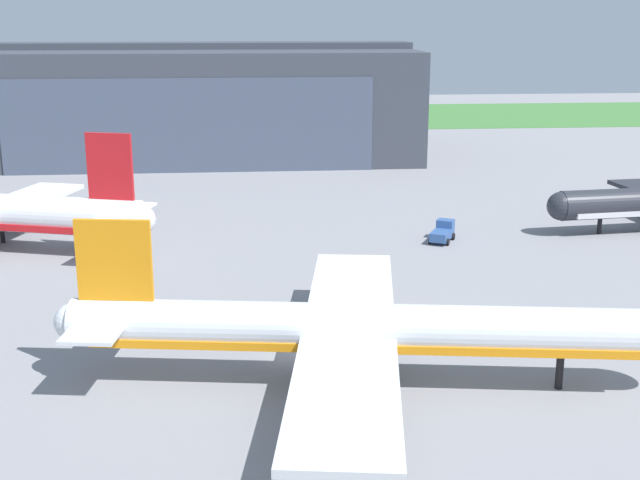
# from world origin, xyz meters

# --- Properties ---
(ground_plane) EXTENTS (440.00, 440.00, 0.00)m
(ground_plane) POSITION_xyz_m (0.00, 0.00, 0.00)
(ground_plane) COLOR gray
(grass_field_strip) EXTENTS (440.00, 56.00, 0.08)m
(grass_field_strip) POSITION_xyz_m (0.00, 160.87, 0.04)
(grass_field_strip) COLOR #407939
(grass_field_strip) RESTS_ON ground_plane
(maintenance_hangar) EXTENTS (82.35, 41.73, 21.17)m
(maintenance_hangar) POSITION_xyz_m (-13.29, 101.97, 10.13)
(maintenance_hangar) COLOR #383D47
(maintenance_hangar) RESTS_ON ground_plane
(airliner_near_right) EXTENTS (45.05, 39.78, 12.16)m
(airliner_near_right) POSITION_xyz_m (4.11, -5.80, 4.21)
(airliner_near_right) COLOR silver
(airliner_near_right) RESTS_ON ground_plane
(stair_truck) EXTENTS (3.88, 5.05, 2.37)m
(stair_truck) POSITION_xyz_m (19.50, 33.12, 1.11)
(stair_truck) COLOR #335693
(stair_truck) RESTS_ON ground_plane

